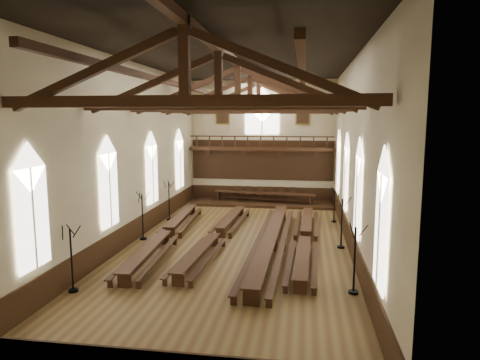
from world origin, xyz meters
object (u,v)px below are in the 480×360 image
(candelabrum_right_far, at_px, (334,212))
(dais, at_px, (264,203))
(candelabrum_right_near, at_px, (354,272))
(refectory_row_b, at_px, (217,234))
(refectory_row_a, at_px, (167,232))
(candelabrum_right_mid, at_px, (341,232))
(refectory_row_c, at_px, (271,238))
(candelabrum_left_far, at_px, (169,208))
(refectory_row_d, at_px, (305,237))
(candelabrum_left_mid, at_px, (143,225))
(high_table, at_px, (264,194))
(candelabrum_left_near, at_px, (72,272))

(candelabrum_right_far, bearing_deg, dais, 134.92)
(candelabrum_right_near, bearing_deg, refectory_row_b, 137.75)
(refectory_row_a, relative_size, dais, 1.25)
(candelabrum_right_mid, bearing_deg, refectory_row_c, -168.46)
(refectory_row_c, xyz_separation_m, candelabrum_left_far, (-7.39, 5.56, 0.25))
(refectory_row_d, xyz_separation_m, candelabrum_right_mid, (1.90, -0.11, 0.37))
(candelabrum_left_mid, bearing_deg, candelabrum_left_far, 90.00)
(dais, bearing_deg, high_table, 89.10)
(dais, xyz_separation_m, candelabrum_right_near, (5.21, -17.16, 0.77))
(refectory_row_a, bearing_deg, refectory_row_d, 2.13)
(refectory_row_a, relative_size, candelabrum_right_near, 4.94)
(candelabrum_left_near, relative_size, candelabrum_right_near, 0.96)
(candelabrum_left_far, bearing_deg, candelabrum_right_far, 5.36)
(candelabrum_left_near, height_order, candelabrum_right_mid, candelabrum_right_mid)
(high_table, xyz_separation_m, candelabrum_left_far, (-5.89, -6.27, -0.02))
(refectory_row_b, height_order, candelabrum_right_far, candelabrum_right_far)
(dais, xyz_separation_m, candelabrum_left_far, (-5.89, -6.27, 0.73))
(candelabrum_left_far, xyz_separation_m, candelabrum_right_near, (11.10, -10.89, 0.04))
(refectory_row_d, bearing_deg, refectory_row_c, -154.54)
(dais, relative_size, candelabrum_left_mid, 4.08)
(candelabrum_left_near, bearing_deg, candelabrum_right_near, 7.76)
(refectory_row_b, xyz_separation_m, candelabrum_left_near, (-4.32, -7.68, 0.34))
(candelabrum_right_mid, bearing_deg, refectory_row_b, 179.35)
(candelabrum_left_far, bearing_deg, refectory_row_d, -27.04)
(refectory_row_a, distance_m, candelabrum_right_far, 11.37)
(candelabrum_right_mid, bearing_deg, candelabrum_left_near, -145.61)
(candelabrum_left_near, bearing_deg, refectory_row_a, 78.90)
(refectory_row_d, height_order, high_table, high_table)
(candelabrum_left_far, bearing_deg, candelabrum_right_mid, -23.39)
(candelabrum_left_far, height_order, candelabrum_right_mid, candelabrum_right_mid)
(refectory_row_a, height_order, high_table, high_table)
(high_table, bearing_deg, candelabrum_right_far, -45.08)
(dais, relative_size, high_table, 1.38)
(high_table, relative_size, candelabrum_left_mid, 2.96)
(high_table, bearing_deg, candelabrum_right_near, -73.10)
(refectory_row_a, relative_size, candelabrum_left_far, 5.15)
(candelabrum_left_near, bearing_deg, refectory_row_c, 42.81)
(refectory_row_d, height_order, candelabrum_left_far, candelabrum_left_far)
(dais, bearing_deg, candelabrum_right_near, -73.10)
(refectory_row_b, relative_size, candelabrum_right_near, 4.80)
(candelabrum_right_near, relative_size, candelabrum_right_far, 1.21)
(refectory_row_c, height_order, candelabrum_right_far, candelabrum_right_far)
(candelabrum_left_near, xyz_separation_m, candelabrum_right_mid, (11.10, 7.60, 0.03))
(refectory_row_a, bearing_deg, candelabrum_left_near, -101.10)
(dais, distance_m, candelabrum_left_far, 8.63)
(candelabrum_left_mid, xyz_separation_m, candelabrum_right_mid, (11.10, 0.05, 0.02))
(refectory_row_c, bearing_deg, candelabrum_left_near, -137.19)
(refectory_row_c, relative_size, refectory_row_d, 1.08)
(high_table, bearing_deg, dais, -90.90)
(refectory_row_b, xyz_separation_m, candelabrum_right_far, (6.78, 5.76, 0.23))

